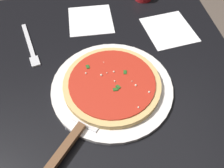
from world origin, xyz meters
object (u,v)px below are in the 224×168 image
serving_plate (112,88)px  pizza_server (76,134)px  napkin_loose_left (90,20)px  fork (30,47)px  pizza (112,84)px  napkin_folded_right (169,30)px

serving_plate → pizza_server: pizza_server is taller
serving_plate → napkin_loose_left: size_ratio=2.10×
serving_plate → fork: 0.28m
pizza → serving_plate: bearing=101.4°
napkin_loose_left → napkin_folded_right: bearing=-110.0°
pizza_server → napkin_loose_left: size_ratio=1.35×
serving_plate → pizza_server: size_ratio=1.56×
serving_plate → pizza: 0.01m
napkin_folded_right → fork: 0.42m
pizza → pizza_server: 0.15m
pizza → fork: size_ratio=1.32×
pizza_server → fork: size_ratio=1.06×
napkin_loose_left → serving_plate: bearing=-174.7°
serving_plate → pizza_server: (-0.12, 0.10, 0.01)m
pizza_server → serving_plate: bearing=-40.0°
pizza → fork: pizza is taller
pizza → napkin_folded_right: size_ratio=1.60×
serving_plate → napkin_folded_right: serving_plate is taller
fork → pizza: bearing=-131.5°
napkin_folded_right → fork: bearing=91.1°
serving_plate → fork: serving_plate is taller
napkin_folded_right → napkin_loose_left: same height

